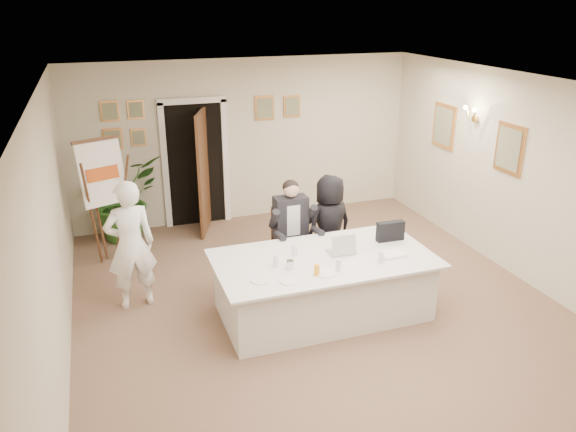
# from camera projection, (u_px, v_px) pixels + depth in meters

# --- Properties ---
(floor) EXTENTS (7.00, 7.00, 0.00)m
(floor) POSITION_uv_depth(u_px,v_px,m) (319.00, 308.00, 7.18)
(floor) COLOR brown
(floor) RESTS_ON ground
(ceiling) EXTENTS (6.00, 7.00, 0.02)m
(ceiling) POSITION_uv_depth(u_px,v_px,m) (325.00, 87.00, 6.17)
(ceiling) COLOR white
(ceiling) RESTS_ON wall_back
(wall_back) EXTENTS (6.00, 0.10, 2.80)m
(wall_back) POSITION_uv_depth(u_px,v_px,m) (246.00, 141.00, 9.76)
(wall_back) COLOR beige
(wall_back) RESTS_ON floor
(wall_front) EXTENTS (6.00, 0.10, 2.80)m
(wall_front) POSITION_uv_depth(u_px,v_px,m) (529.00, 384.00, 3.59)
(wall_front) COLOR beige
(wall_front) RESTS_ON floor
(wall_left) EXTENTS (0.10, 7.00, 2.80)m
(wall_left) POSITION_uv_depth(u_px,v_px,m) (52.00, 239.00, 5.76)
(wall_left) COLOR beige
(wall_left) RESTS_ON floor
(wall_right) EXTENTS (0.10, 7.00, 2.80)m
(wall_right) POSITION_uv_depth(u_px,v_px,m) (527.00, 181.00, 7.59)
(wall_right) COLOR beige
(wall_right) RESTS_ON floor
(doorway) EXTENTS (1.14, 0.86, 2.20)m
(doorway) POSITION_uv_depth(u_px,v_px,m) (198.00, 168.00, 9.46)
(doorway) COLOR black
(doorway) RESTS_ON floor
(pictures_back_wall) EXTENTS (3.40, 0.06, 0.80)m
(pictures_back_wall) POSITION_uv_depth(u_px,v_px,m) (199.00, 118.00, 9.33)
(pictures_back_wall) COLOR #E89A4F
(pictures_back_wall) RESTS_ON wall_back
(pictures_right_wall) EXTENTS (0.06, 2.20, 0.80)m
(pictures_right_wall) POSITION_uv_depth(u_px,v_px,m) (473.00, 137.00, 8.51)
(pictures_right_wall) COLOR #E89A4F
(pictures_right_wall) RESTS_ON wall_right
(wall_sconce) EXTENTS (0.20, 0.30, 0.24)m
(wall_sconce) POSITION_uv_depth(u_px,v_px,m) (472.00, 114.00, 8.36)
(wall_sconce) COLOR gold
(wall_sconce) RESTS_ON wall_right
(conference_table) EXTENTS (2.66, 1.42, 0.78)m
(conference_table) POSITION_uv_depth(u_px,v_px,m) (323.00, 285.00, 6.94)
(conference_table) COLOR white
(conference_table) RESTS_ON floor
(seated_man) EXTENTS (0.77, 0.80, 1.45)m
(seated_man) POSITION_uv_depth(u_px,v_px,m) (292.00, 230.00, 7.74)
(seated_man) COLOR black
(seated_man) RESTS_ON floor
(flip_chart) EXTENTS (0.67, 0.52, 1.86)m
(flip_chart) POSITION_uv_depth(u_px,v_px,m) (103.00, 208.00, 8.17)
(flip_chart) COLOR #402014
(flip_chart) RESTS_ON floor
(standing_man) EXTENTS (0.66, 0.48, 1.69)m
(standing_man) POSITION_uv_depth(u_px,v_px,m) (131.00, 245.00, 6.97)
(standing_man) COLOR white
(standing_man) RESTS_ON floor
(standing_woman) EXTENTS (0.79, 0.60, 1.46)m
(standing_woman) POSITION_uv_depth(u_px,v_px,m) (329.00, 226.00, 7.86)
(standing_woman) COLOR black
(standing_woman) RESTS_ON floor
(potted_palm) EXTENTS (1.61, 1.59, 1.35)m
(potted_palm) POSITION_uv_depth(u_px,v_px,m) (122.00, 199.00, 9.09)
(potted_palm) COLOR #2B5E1F
(potted_palm) RESTS_ON floor
(laptop) EXTENTS (0.31, 0.34, 0.28)m
(laptop) POSITION_uv_depth(u_px,v_px,m) (340.00, 242.00, 6.90)
(laptop) COLOR #B7BABC
(laptop) RESTS_ON conference_table
(laptop_bag) EXTENTS (0.37, 0.11, 0.26)m
(laptop_bag) POSITION_uv_depth(u_px,v_px,m) (390.00, 231.00, 7.24)
(laptop_bag) COLOR black
(laptop_bag) RESTS_ON conference_table
(paper_stack) EXTENTS (0.31, 0.23, 0.03)m
(paper_stack) POSITION_uv_depth(u_px,v_px,m) (392.00, 254.00, 6.84)
(paper_stack) COLOR white
(paper_stack) RESTS_ON conference_table
(plate_left) EXTENTS (0.27, 0.27, 0.01)m
(plate_left) POSITION_uv_depth(u_px,v_px,m) (261.00, 280.00, 6.24)
(plate_left) COLOR white
(plate_left) RESTS_ON conference_table
(plate_mid) EXTENTS (0.24, 0.24, 0.01)m
(plate_mid) POSITION_uv_depth(u_px,v_px,m) (289.00, 281.00, 6.21)
(plate_mid) COLOR white
(plate_mid) RESTS_ON conference_table
(plate_near) EXTENTS (0.29, 0.29, 0.01)m
(plate_near) POSITION_uv_depth(u_px,v_px,m) (326.00, 273.00, 6.39)
(plate_near) COLOR white
(plate_near) RESTS_ON conference_table
(glass_a) EXTENTS (0.07, 0.07, 0.14)m
(glass_a) POSITION_uv_depth(u_px,v_px,m) (276.00, 261.00, 6.54)
(glass_a) COLOR silver
(glass_a) RESTS_ON conference_table
(glass_b) EXTENTS (0.07, 0.07, 0.14)m
(glass_b) POSITION_uv_depth(u_px,v_px,m) (338.00, 265.00, 6.44)
(glass_b) COLOR silver
(glass_b) RESTS_ON conference_table
(glass_c) EXTENTS (0.07, 0.07, 0.14)m
(glass_c) POSITION_uv_depth(u_px,v_px,m) (381.00, 257.00, 6.64)
(glass_c) COLOR silver
(glass_c) RESTS_ON conference_table
(glass_d) EXTENTS (0.07, 0.07, 0.14)m
(glass_d) POSITION_uv_depth(u_px,v_px,m) (295.00, 250.00, 6.82)
(glass_d) COLOR silver
(glass_d) RESTS_ON conference_table
(oj_glass) EXTENTS (0.08, 0.08, 0.13)m
(oj_glass) POSITION_uv_depth(u_px,v_px,m) (317.00, 270.00, 6.33)
(oj_glass) COLOR orange
(oj_glass) RESTS_ON conference_table
(steel_jug) EXTENTS (0.09, 0.09, 0.11)m
(steel_jug) POSITION_uv_depth(u_px,v_px,m) (290.00, 265.00, 6.48)
(steel_jug) COLOR silver
(steel_jug) RESTS_ON conference_table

